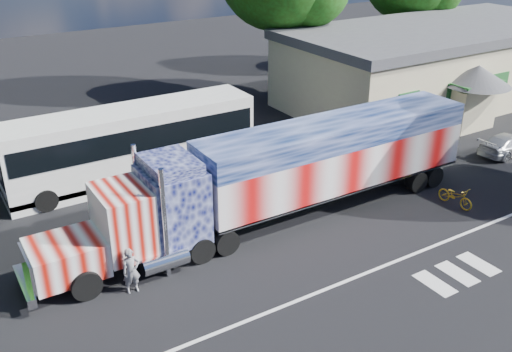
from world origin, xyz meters
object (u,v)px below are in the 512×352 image
coach_bus (132,143)px  bicycle (455,196)px  semi_truck (289,172)px  woman (131,271)px  parked_car (508,144)px

coach_bus → bicycle: coach_bus is taller
semi_truck → bicycle: size_ratio=11.35×
woman → bicycle: (14.87, -1.54, -0.39)m
woman → coach_bus: bearing=71.4°
parked_car → bicycle: 7.82m
woman → bicycle: woman is taller
coach_bus → parked_car: size_ratio=3.14×
woman → bicycle: size_ratio=0.96×
bicycle → coach_bus: bearing=132.1°
semi_truck → parked_car: semi_truck is taller
parked_car → bicycle: (-7.36, -2.65, -0.10)m
parked_car → coach_bus: bearing=65.1°
coach_bus → woman: 9.75m
woman → bicycle: bearing=-3.2°
parked_car → woman: woman is taller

